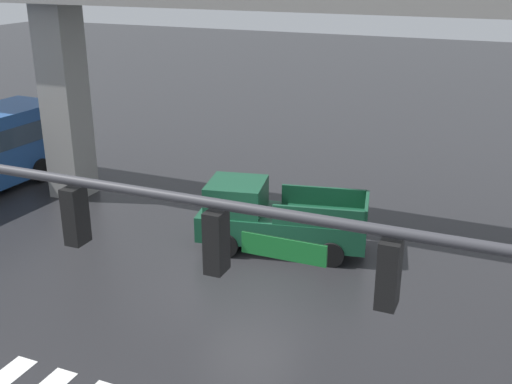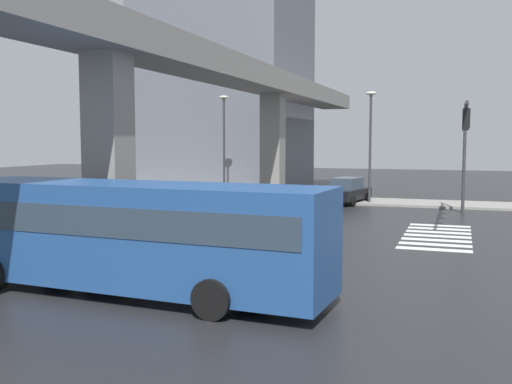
{
  "view_description": "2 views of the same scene",
  "coord_description": "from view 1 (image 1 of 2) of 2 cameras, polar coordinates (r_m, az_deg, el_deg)",
  "views": [
    {
      "loc": [
        6.04,
        -13.77,
        8.45
      ],
      "look_at": [
        -0.79,
        2.29,
        1.91
      ],
      "focal_mm": 43.78,
      "sensor_mm": 36.0,
      "label": 1
    },
    {
      "loc": [
        -26.11,
        -7.21,
        4.12
      ],
      "look_at": [
        -0.26,
        1.91,
        1.7
      ],
      "focal_mm": 40.95,
      "sensor_mm": 36.0,
      "label": 2
    }
  ],
  "objects": [
    {
      "name": "ground_plane",
      "position": [
        17.25,
        -0.58,
        -8.79
      ],
      "size": [
        120.0,
        120.0,
        0.0
      ],
      "primitive_type": "plane",
      "color": "#232326"
    },
    {
      "name": "pickup_truck",
      "position": [
        19.16,
        1.59,
        -2.38
      ],
      "size": [
        5.38,
        2.89,
        2.08
      ],
      "color": "#14472D",
      "rests_on": "ground"
    },
    {
      "name": "elevated_overpass",
      "position": [
        18.9,
        4.52,
        16.62
      ],
      "size": [
        57.3,
        2.53,
        8.28
      ],
      "color": "gray",
      "rests_on": "ground"
    },
    {
      "name": "traffic_signal_mast",
      "position": [
        7.51,
        12.93,
        -10.19
      ],
      "size": [
        10.89,
        0.32,
        6.2
      ],
      "color": "#38383D",
      "rests_on": "ground"
    }
  ]
}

